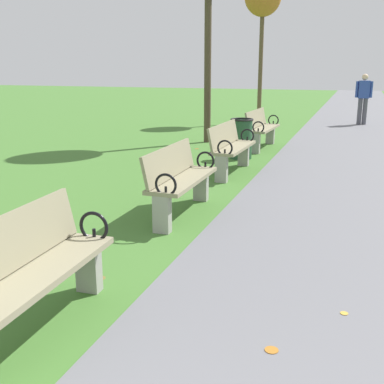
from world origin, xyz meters
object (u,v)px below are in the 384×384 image
Objects in this scene: park_bench_2 at (29,272)px; park_bench_5 at (261,128)px; pedestrian_walking at (363,96)px; trash_bin at (241,138)px; park_bench_3 at (180,179)px; park_bench_4 at (231,147)px.

park_bench_2 is 1.00× the size of park_bench_5.
park_bench_2 is at bearing -90.00° from park_bench_5.
pedestrian_walking is 7.42m from trash_bin.
park_bench_2 is 1.01× the size of park_bench_3.
park_bench_2 and park_bench_4 have the same top height.
park_bench_5 is at bearing 84.03° from trash_bin.
pedestrian_walking reaches higher than park_bench_5.
park_bench_4 is 1.48m from trash_bin.
park_bench_3 is 1.91× the size of trash_bin.
pedestrian_walking is at bearing 78.61° from park_bench_3.
park_bench_2 and park_bench_3 have the same top height.
pedestrian_walking is (2.24, 8.48, 0.44)m from park_bench_4.
park_bench_4 is (0.00, 2.67, 0.00)m from park_bench_3.
park_bench_3 is at bearing -87.96° from trash_bin.
pedestrian_walking is (2.24, 5.60, 0.44)m from park_bench_5.
trash_bin is (-0.15, 4.14, -0.06)m from park_bench_3.
park_bench_3 is at bearing -101.39° from pedestrian_walking.
pedestrian_walking is at bearing 81.04° from park_bench_2.
park_bench_4 is at bearing -90.00° from park_bench_5.
pedestrian_walking reaches higher than park_bench_2.
trash_bin is at bearing -108.85° from pedestrian_walking.
park_bench_4 is at bearing 90.00° from park_bench_3.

